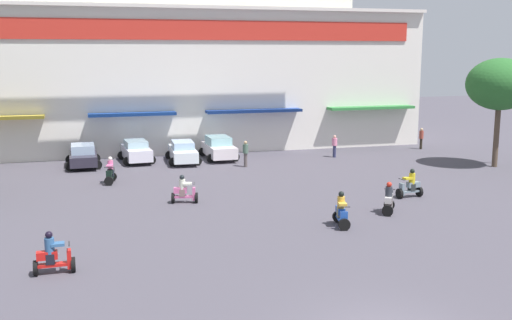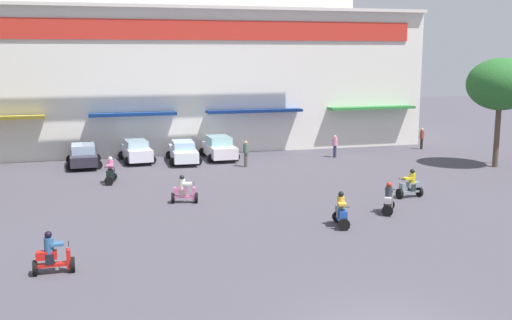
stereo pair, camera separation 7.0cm
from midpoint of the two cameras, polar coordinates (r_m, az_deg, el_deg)
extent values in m
plane|color=#49444E|center=(28.56, 0.12, -4.99)|extent=(128.00, 128.00, 0.00)
cube|color=silver|center=(49.83, -7.09, 7.53)|extent=(37.17, 11.38, 10.48)
cube|color=red|center=(44.13, -6.04, 12.11)|extent=(34.20, 0.12, 1.40)
cube|color=silver|center=(44.18, -6.07, 14.18)|extent=(37.17, 0.70, 0.24)
cube|color=#1D469C|center=(43.30, -11.48, 4.25)|extent=(6.05, 1.10, 0.20)
cube|color=navy|center=(44.83, -0.07, 4.65)|extent=(7.19, 1.10, 0.20)
cube|color=#2D7837|center=(48.27, 10.91, 4.86)|extent=(7.07, 1.10, 0.20)
cylinder|color=brown|center=(42.55, 21.81, 2.00)|extent=(0.35, 0.35, 3.92)
ellipsoid|color=#286229|center=(42.24, 22.12, 6.64)|extent=(4.27, 4.32, 3.35)
cube|color=#292632|center=(41.39, -15.91, 0.22)|extent=(1.75, 4.19, 0.65)
cube|color=#97ADC6|center=(41.29, -15.95, 1.05)|extent=(1.49, 2.11, 0.56)
cylinder|color=black|center=(42.71, -17.05, 0.06)|extent=(0.60, 0.17, 0.60)
cylinder|color=black|center=(42.73, -14.78, 0.17)|extent=(0.60, 0.17, 0.60)
cylinder|color=black|center=(40.17, -17.06, -0.56)|extent=(0.60, 0.17, 0.60)
cylinder|color=black|center=(40.18, -14.65, -0.44)|extent=(0.60, 0.17, 0.60)
cube|color=silver|center=(42.29, -11.16, 0.71)|extent=(1.92, 4.17, 0.78)
cube|color=#9ABAC4|center=(42.20, -11.18, 1.53)|extent=(1.54, 2.13, 0.45)
cylinder|color=black|center=(43.46, -12.45, 0.43)|extent=(0.61, 0.21, 0.60)
cylinder|color=black|center=(43.70, -10.37, 0.56)|extent=(0.61, 0.21, 0.60)
cylinder|color=black|center=(41.01, -11.96, -0.12)|extent=(0.61, 0.21, 0.60)
cylinder|color=black|center=(41.26, -9.76, 0.02)|extent=(0.61, 0.21, 0.60)
cube|color=white|center=(41.61, -6.83, 0.64)|extent=(1.82, 4.55, 0.72)
cube|color=#97B5D0|center=(41.52, -6.85, 1.45)|extent=(1.49, 2.30, 0.48)
cylinder|color=black|center=(42.96, -8.08, 0.46)|extent=(0.61, 0.19, 0.60)
cylinder|color=black|center=(43.12, -5.96, 0.54)|extent=(0.61, 0.19, 0.60)
cylinder|color=black|center=(40.23, -7.74, -0.19)|extent=(0.61, 0.19, 0.60)
cylinder|color=black|center=(40.41, -5.48, -0.10)|extent=(0.61, 0.19, 0.60)
cube|color=silver|center=(42.81, -3.48, 0.99)|extent=(1.78, 4.51, 0.77)
cube|color=#8DC0C4|center=(42.71, -3.49, 1.87)|extent=(1.51, 2.26, 0.56)
cylinder|color=black|center=(44.03, -4.98, 0.76)|extent=(0.60, 0.17, 0.60)
cylinder|color=black|center=(44.40, -2.79, 0.86)|extent=(0.60, 0.17, 0.60)
cylinder|color=black|center=(41.34, -4.21, 0.16)|extent=(0.60, 0.17, 0.60)
cylinder|color=black|center=(41.73, -1.89, 0.27)|extent=(0.60, 0.17, 0.60)
cylinder|color=black|center=(29.66, 12.52, -4.14)|extent=(0.52, 0.40, 0.52)
cylinder|color=black|center=(28.52, 12.36, -4.71)|extent=(0.52, 0.40, 0.52)
cube|color=silver|center=(29.07, 12.44, -4.31)|extent=(0.79, 1.03, 0.10)
cube|color=silver|center=(28.77, 12.44, -3.67)|extent=(0.60, 0.72, 0.28)
cube|color=silver|center=(29.49, 12.52, -3.75)|extent=(0.35, 0.29, 0.69)
cylinder|color=black|center=(29.38, 12.56, -2.71)|extent=(0.46, 0.31, 0.04)
cube|color=#2B2022|center=(28.89, 12.45, -3.86)|extent=(0.42, 0.41, 0.36)
cylinder|color=#2D3038|center=(28.79, 12.48, -3.00)|extent=(0.44, 0.44, 0.53)
sphere|color=red|center=(28.71, 12.51, -2.27)|extent=(0.25, 0.25, 0.25)
cube|color=#2D3038|center=(29.04, 12.52, -2.84)|extent=(0.52, 0.55, 0.10)
cylinder|color=black|center=(32.06, 13.44, -3.11)|extent=(0.20, 0.53, 0.52)
cylinder|color=black|center=(32.77, 15.21, -2.90)|extent=(0.20, 0.53, 0.52)
cube|color=slate|center=(32.40, 14.34, -2.90)|extent=(1.11, 0.39, 0.10)
cube|color=slate|center=(32.45, 14.69, -2.27)|extent=(0.72, 0.37, 0.28)
cube|color=slate|center=(32.08, 13.64, -2.72)|extent=(0.17, 0.33, 0.65)
cylinder|color=black|center=(31.96, 13.64, -1.79)|extent=(0.09, 0.52, 0.04)
cube|color=#252A2A|center=(32.42, 14.54, -2.49)|extent=(0.31, 0.35, 0.36)
cylinder|color=gold|center=(32.32, 14.57, -1.70)|extent=(0.35, 0.35, 0.55)
sphere|color=black|center=(32.25, 14.60, -1.03)|extent=(0.25, 0.25, 0.25)
cube|color=gold|center=(32.16, 14.18, -1.69)|extent=(0.47, 0.38, 0.10)
cylinder|color=black|center=(25.96, 8.38, -6.06)|extent=(0.54, 0.25, 0.52)
cylinder|color=black|center=(27.15, 7.82, -5.32)|extent=(0.54, 0.25, 0.52)
cube|color=#1F49A6|center=(26.54, 8.09, -5.56)|extent=(0.50, 1.15, 0.10)
cube|color=#1F49A6|center=(26.66, 8.01, -4.72)|extent=(0.44, 0.75, 0.28)
cube|color=#1F49A6|center=(26.02, 8.33, -5.54)|extent=(0.34, 0.20, 0.65)
cylinder|color=black|center=(25.86, 8.37, -4.42)|extent=(0.52, 0.14, 0.04)
cube|color=#7A7558|center=(26.60, 8.05, -5.02)|extent=(0.37, 0.34, 0.36)
cylinder|color=gold|center=(26.48, 8.08, -4.04)|extent=(0.38, 0.38, 0.58)
sphere|color=black|center=(26.38, 8.10, -3.20)|extent=(0.25, 0.25, 0.25)
cube|color=gold|center=(26.21, 8.20, -4.13)|extent=(0.42, 0.50, 0.10)
cylinder|color=black|center=(22.00, -16.82, -9.40)|extent=(0.15, 0.52, 0.52)
cylinder|color=black|center=(22.05, -20.04, -9.54)|extent=(0.15, 0.52, 0.52)
cube|color=red|center=(22.00, -18.44, -9.33)|extent=(1.08, 0.30, 0.10)
cube|color=red|center=(21.90, -19.07, -8.48)|extent=(0.69, 0.31, 0.28)
cube|color=red|center=(21.94, -17.17, -8.88)|extent=(0.15, 0.32, 0.66)
cylinder|color=black|center=(21.77, -17.18, -7.54)|extent=(0.05, 0.52, 0.04)
cube|color=black|center=(21.93, -18.80, -8.77)|extent=(0.29, 0.33, 0.36)
cylinder|color=#325B8B|center=(21.79, -18.86, -7.64)|extent=(0.33, 0.33, 0.54)
sphere|color=black|center=(21.68, -18.92, -6.68)|extent=(0.25, 0.25, 0.25)
cube|color=#325B8B|center=(21.77, -18.15, -7.54)|extent=(0.45, 0.35, 0.10)
cylinder|color=black|center=(35.17, -13.64, -1.95)|extent=(0.54, 0.25, 0.52)
cylinder|color=black|center=(36.35, -13.32, -1.54)|extent=(0.54, 0.25, 0.52)
cube|color=black|center=(35.75, -13.48, -1.65)|extent=(0.49, 1.11, 0.10)
cube|color=black|center=(35.89, -13.45, -0.98)|extent=(0.43, 0.73, 0.28)
cube|color=black|center=(35.24, -13.62, -1.53)|extent=(0.34, 0.20, 0.68)
cylinder|color=black|center=(35.11, -13.66, -0.67)|extent=(0.52, 0.14, 0.04)
cube|color=black|center=(35.82, -13.47, -1.20)|extent=(0.37, 0.34, 0.36)
cylinder|color=#D56798|center=(35.73, -13.50, -0.48)|extent=(0.38, 0.38, 0.55)
sphere|color=silver|center=(35.67, -13.52, 0.12)|extent=(0.25, 0.25, 0.25)
cube|color=#D56798|center=(35.47, -13.57, -0.52)|extent=(0.42, 0.50, 0.10)
cylinder|color=black|center=(30.48, -5.59, -3.56)|extent=(0.26, 0.54, 0.52)
cylinder|color=black|center=(30.56, -7.77, -3.57)|extent=(0.26, 0.54, 0.52)
cube|color=#D36197|center=(30.50, -6.68, -3.45)|extent=(1.06, 0.50, 0.10)
cube|color=#D36197|center=(30.44, -7.09, -2.84)|extent=(0.70, 0.44, 0.28)
cube|color=#D36197|center=(30.44, -5.81, -3.18)|extent=(0.21, 0.34, 0.64)
cylinder|color=black|center=(30.32, -5.79, -2.21)|extent=(0.15, 0.51, 0.04)
cube|color=#816261|center=(30.46, -6.91, -3.06)|extent=(0.34, 0.37, 0.36)
cylinder|color=silver|center=(30.37, -6.92, -2.28)|extent=(0.38, 0.38, 0.49)
sphere|color=black|center=(30.29, -6.94, -1.62)|extent=(0.25, 0.25, 0.25)
cube|color=silver|center=(30.34, -6.44, -2.23)|extent=(0.50, 0.43, 0.10)
cylinder|color=#544A49|center=(39.71, -0.92, 0.00)|extent=(0.31, 0.31, 0.92)
cylinder|color=#486353|center=(39.58, -0.92, 1.08)|extent=(0.49, 0.49, 0.59)
sphere|color=tan|center=(39.52, -0.92, 1.66)|extent=(0.22, 0.22, 0.22)
cylinder|color=#2D2F51|center=(43.71, 7.49, 0.81)|extent=(0.30, 0.30, 0.85)
cylinder|color=pink|center=(43.60, 7.51, 1.70)|extent=(0.49, 0.49, 0.52)
sphere|color=tan|center=(43.55, 7.52, 2.19)|extent=(0.22, 0.22, 0.22)
cylinder|color=#2A241A|center=(48.77, 15.39, 1.48)|extent=(0.20, 0.20, 0.82)
cylinder|color=#973E31|center=(48.67, 15.43, 2.31)|extent=(0.33, 0.33, 0.60)
sphere|color=tan|center=(48.62, 15.45, 2.79)|extent=(0.23, 0.23, 0.23)
cylinder|color=#474C51|center=(43.70, 21.89, 4.00)|extent=(0.16, 0.16, 6.66)
ellipsoid|color=silver|center=(43.51, 22.20, 8.60)|extent=(0.40, 0.40, 0.28)
camera|label=1|loc=(0.03, -89.94, 0.01)|focal=42.41mm
camera|label=2|loc=(0.03, 90.06, -0.01)|focal=42.41mm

